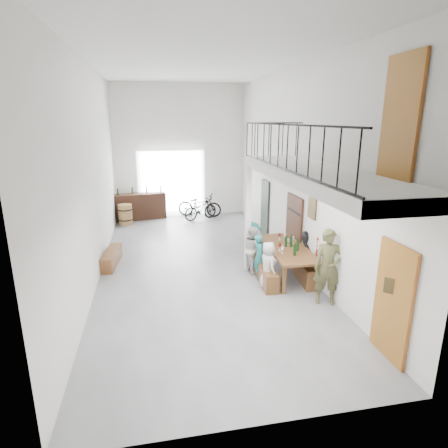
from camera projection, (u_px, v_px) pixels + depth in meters
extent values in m
plane|color=slate|center=(200.00, 265.00, 10.82)|extent=(12.00, 12.00, 0.00)
plane|color=white|center=(180.00, 152.00, 15.74)|extent=(5.50, 0.00, 5.50)
plane|color=white|center=(263.00, 236.00, 4.41)|extent=(5.50, 0.00, 5.50)
plane|color=white|center=(91.00, 173.00, 9.57)|extent=(0.00, 12.00, 12.00)
plane|color=white|center=(294.00, 168.00, 10.59)|extent=(0.00, 12.00, 12.00)
plane|color=white|center=(196.00, 60.00, 9.33)|extent=(12.00, 12.00, 0.00)
cube|color=white|center=(172.00, 184.00, 15.98)|extent=(2.80, 0.08, 2.80)
cube|color=#955A1C|center=(393.00, 302.00, 6.41)|extent=(0.06, 0.95, 2.10)
cube|color=#3D2013|center=(294.00, 230.00, 10.77)|extent=(0.06, 1.10, 2.00)
cube|color=#2A342A|center=(265.00, 208.00, 13.41)|extent=(0.06, 0.80, 2.00)
cube|color=#955A1C|center=(400.00, 118.00, 5.96)|extent=(0.06, 0.90, 1.95)
cube|color=#46381C|center=(312.00, 208.00, 9.49)|extent=(0.04, 0.45, 0.55)
cylinder|color=white|center=(279.00, 174.00, 11.81)|extent=(0.04, 0.28, 0.28)
cube|color=white|center=(319.00, 176.00, 7.36)|extent=(1.50, 5.60, 0.25)
cube|color=black|center=(286.00, 125.00, 6.95)|extent=(0.03, 5.60, 0.03)
cube|color=black|center=(284.00, 169.00, 7.18)|extent=(0.03, 5.60, 0.03)
cube|color=black|center=(276.00, 123.00, 9.72)|extent=(1.50, 0.03, 0.03)
cube|color=white|center=(248.00, 219.00, 10.25)|extent=(0.14, 0.14, 2.88)
cube|color=brown|center=(287.00, 248.00, 9.94)|extent=(1.09, 2.52, 0.06)
cube|color=brown|center=(284.00, 280.00, 8.97)|extent=(0.09, 0.09, 0.73)
cube|color=brown|center=(317.00, 277.00, 9.10)|extent=(0.09, 0.09, 0.73)
cube|color=brown|center=(261.00, 250.00, 11.00)|extent=(0.09, 0.09, 0.73)
cube|color=brown|center=(289.00, 248.00, 11.14)|extent=(0.09, 0.09, 0.73)
cube|color=brown|center=(263.00, 270.00, 9.89)|extent=(0.46, 2.08, 0.47)
cube|color=brown|center=(299.00, 265.00, 10.16)|extent=(0.49, 2.28, 0.52)
cylinder|color=black|center=(295.00, 249.00, 9.29)|extent=(0.07, 0.07, 0.35)
cylinder|color=black|center=(291.00, 241.00, 9.93)|extent=(0.07, 0.07, 0.35)
cylinder|color=black|center=(286.00, 240.00, 9.95)|extent=(0.07, 0.07, 0.35)
cylinder|color=black|center=(298.00, 244.00, 9.62)|extent=(0.07, 0.07, 0.35)
cube|color=brown|center=(112.00, 258.00, 10.81)|extent=(0.51, 1.54, 0.42)
cylinder|color=olive|center=(125.00, 214.00, 14.91)|extent=(0.54, 0.54, 0.81)
cylinder|color=black|center=(126.00, 219.00, 14.97)|extent=(0.55, 0.55, 0.05)
cylinder|color=black|center=(125.00, 209.00, 14.86)|extent=(0.55, 0.55, 0.05)
cube|color=#3D2013|center=(141.00, 206.00, 15.69)|extent=(2.12, 0.89, 1.09)
cylinder|color=black|center=(118.00, 192.00, 15.17)|extent=(0.06, 0.06, 0.28)
cylinder|color=black|center=(132.00, 190.00, 15.44)|extent=(0.06, 0.06, 0.28)
cylinder|color=black|center=(146.00, 190.00, 15.64)|extent=(0.06, 0.06, 0.28)
cylinder|color=black|center=(161.00, 189.00, 15.76)|extent=(0.06, 0.06, 0.28)
imported|color=silver|center=(268.00, 265.00, 9.22)|extent=(0.47, 0.64, 1.20)
imported|color=#237277|center=(259.00, 257.00, 9.79)|extent=(0.34, 0.47, 1.21)
imported|color=silver|center=(253.00, 249.00, 10.24)|extent=(0.59, 0.70, 1.28)
imported|color=#237277|center=(253.00, 244.00, 10.67)|extent=(0.70, 0.93, 1.28)
imported|color=#B0271E|center=(319.00, 259.00, 9.50)|extent=(0.37, 0.77, 1.28)
imported|color=black|center=(307.00, 252.00, 10.13)|extent=(0.60, 1.18, 1.22)
imported|color=silver|center=(300.00, 246.00, 10.68)|extent=(0.41, 0.59, 1.15)
imported|color=#4D4C2B|center=(328.00, 267.00, 8.38)|extent=(0.74, 0.60, 1.75)
imported|color=#1E471B|center=(272.00, 245.00, 11.98)|extent=(0.44, 0.41, 0.39)
imported|color=black|center=(200.00, 205.00, 16.11)|extent=(2.00, 1.26, 0.99)
imported|color=black|center=(201.00, 209.00, 15.59)|extent=(1.57, 1.02, 0.92)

